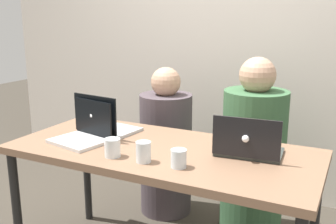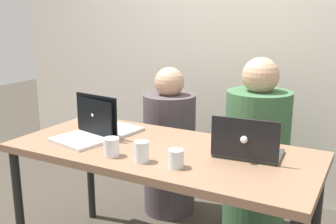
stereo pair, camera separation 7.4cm
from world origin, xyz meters
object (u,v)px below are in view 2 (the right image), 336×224
at_px(person_on_right, 256,158).
at_px(water_glass_left, 111,148).
at_px(laptop_back_left, 107,124).
at_px(water_glass_center, 142,153).
at_px(laptop_front_left, 85,132).
at_px(water_glass_right, 176,160).
at_px(laptop_back_right, 247,148).
at_px(person_on_left, 169,149).

bearing_deg(person_on_right, water_glass_left, 76.95).
distance_m(laptop_back_left, water_glass_center, 0.54).
distance_m(person_on_right, water_glass_center, 0.99).
relative_size(laptop_front_left, water_glass_right, 3.84).
distance_m(laptop_back_right, water_glass_left, 0.67).
bearing_deg(water_glass_left, laptop_back_right, 27.07).
bearing_deg(laptop_back_left, laptop_front_left, 91.52).
relative_size(laptop_front_left, laptop_back_right, 0.96).
distance_m(laptop_front_left, laptop_back_right, 0.90).
bearing_deg(water_glass_right, water_glass_center, -175.71).
bearing_deg(person_on_left, water_glass_center, 105.68).
xyz_separation_m(person_on_right, laptop_front_left, (-0.76, -0.77, 0.27)).
xyz_separation_m(laptop_back_left, water_glass_left, (0.26, -0.31, -0.01)).
relative_size(laptop_back_left, water_glass_center, 3.43).
height_order(person_on_left, laptop_back_right, person_on_left).
relative_size(laptop_back_left, water_glass_left, 3.71).
height_order(laptop_front_left, water_glass_center, laptop_front_left).
bearing_deg(laptop_front_left, person_on_left, 92.95).
bearing_deg(water_glass_left, person_on_left, 100.10).
xyz_separation_m(laptop_front_left, laptop_back_right, (0.88, 0.17, -0.00)).
height_order(person_on_right, water_glass_center, person_on_right).
relative_size(person_on_right, laptop_back_right, 3.45).
height_order(laptop_back_left, laptop_front_left, laptop_back_left).
height_order(water_glass_center, water_glass_right, water_glass_center).
bearing_deg(laptop_back_right, person_on_right, -83.90).
bearing_deg(water_glass_center, laptop_front_left, 164.17).
bearing_deg(laptop_front_left, water_glass_center, -3.86).
distance_m(laptop_back_left, water_glass_right, 0.68).
distance_m(laptop_front_left, water_glass_right, 0.65).
distance_m(person_on_right, laptop_back_right, 0.67).
height_order(laptop_front_left, laptop_back_right, laptop_front_left).
xyz_separation_m(laptop_back_right, water_glass_center, (-0.42, -0.30, -0.00)).
relative_size(water_glass_center, water_glass_right, 1.17).
distance_m(person_on_right, water_glass_left, 1.06).
bearing_deg(laptop_back_right, laptop_front_left, 6.11).
relative_size(laptop_back_left, laptop_back_right, 1.00).
bearing_deg(water_glass_center, water_glass_left, -178.49).
xyz_separation_m(person_on_right, laptop_back_left, (-0.75, -0.59, 0.28)).
bearing_deg(water_glass_right, laptop_back_right, 49.49).
relative_size(person_on_left, laptop_back_right, 3.15).
relative_size(person_on_left, water_glass_left, 11.69).
xyz_separation_m(person_on_right, laptop_back_right, (0.12, -0.60, 0.27)).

